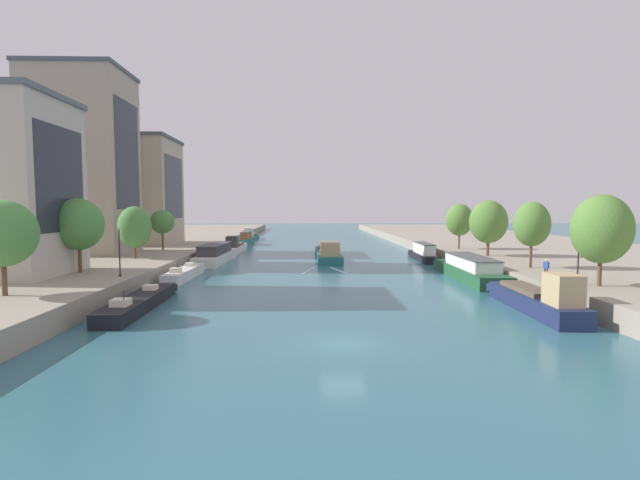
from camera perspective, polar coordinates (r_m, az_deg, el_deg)
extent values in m
plane|color=#336675|center=(26.06, 2.97, -13.13)|extent=(400.00, 400.00, 0.00)
cube|color=gray|center=(86.72, -24.22, -0.82)|extent=(36.00, 170.00, 1.66)
cube|color=gray|center=(88.37, 23.29, -0.71)|extent=(36.00, 170.00, 1.66)
cube|color=#23666B|center=(68.64, 0.97, -1.93)|extent=(3.49, 17.81, 1.04)
cube|color=#23666B|center=(77.82, 0.61, -1.14)|extent=(3.20, 1.25, 0.88)
cube|color=#23666B|center=(68.59, 0.98, -1.47)|extent=(3.56, 17.81, 0.06)
cube|color=tan|center=(62.49, 1.28, -1.12)|extent=(2.55, 3.58, 1.89)
cube|color=black|center=(64.24, 1.18, -0.72)|extent=(2.02, 0.05, 0.53)
cube|color=brown|center=(70.34, 0.90, -1.16)|extent=(2.69, 9.27, 0.36)
cylinder|color=#232328|center=(63.26, 1.69, -1.41)|extent=(0.07, 0.07, 1.10)
cube|color=#A5D1DB|center=(55.68, 2.31, -3.86)|extent=(2.04, 5.86, 0.03)
cube|color=#A5D1DB|center=(55.52, -1.40, -3.88)|extent=(1.96, 5.88, 0.03)
cube|color=black|center=(37.09, -22.04, -7.45)|extent=(2.25, 12.16, 0.96)
cube|color=black|center=(43.07, -19.16, -5.67)|extent=(2.02, 1.23, 0.84)
cube|color=black|center=(37.00, -22.06, -6.68)|extent=(2.29, 12.16, 0.06)
cube|color=beige|center=(39.44, -20.76, -5.65)|extent=(1.07, 0.91, 0.40)
cube|color=beige|center=(33.83, -24.02, -7.26)|extent=(1.17, 1.11, 0.48)
cylinder|color=#232328|center=(33.43, -23.68, -6.84)|extent=(0.07, 0.07, 1.10)
cube|color=silver|center=(51.06, -16.91, -4.18)|extent=(2.07, 10.27, 1.05)
cube|color=silver|center=(56.24, -15.30, -3.29)|extent=(1.72, 1.27, 0.89)
cube|color=silver|center=(50.98, -16.93, -3.56)|extent=(2.10, 10.27, 0.06)
cube|color=beige|center=(53.09, -16.23, -3.00)|extent=(0.91, 0.93, 0.40)
cube|color=beige|center=(48.24, -17.92, -3.68)|extent=(1.01, 1.13, 0.48)
cylinder|color=#232328|center=(47.93, -17.70, -3.36)|extent=(0.07, 0.07, 1.10)
cube|color=silver|center=(66.17, -13.03, -2.18)|extent=(3.67, 15.87, 1.21)
cube|color=silver|center=(74.17, -11.61, -1.40)|extent=(3.10, 1.34, 0.97)
cube|color=silver|center=(66.10, -13.04, -1.63)|extent=(3.73, 15.87, 0.06)
cube|color=#38383D|center=(65.27, -13.20, -1.11)|extent=(2.93, 10.17, 1.31)
cube|color=#4C4C51|center=(65.21, -13.21, -0.50)|extent=(3.13, 10.48, 0.08)
cylinder|color=#232328|center=(61.35, -13.60, -1.54)|extent=(0.07, 0.07, 1.10)
cube|color=silver|center=(81.88, -10.63, -1.07)|extent=(2.46, 13.07, 0.91)
cube|color=silver|center=(88.65, -9.98, -0.61)|extent=(2.25, 1.22, 0.82)
cube|color=silver|center=(81.84, -10.64, -0.73)|extent=(2.51, 13.07, 0.06)
cube|color=#38383D|center=(77.38, -11.13, -0.25)|extent=(1.79, 2.62, 1.99)
cube|color=black|center=(78.66, -10.98, 0.04)|extent=(1.42, 0.04, 0.56)
cube|color=brown|center=(83.11, -10.51, -0.51)|extent=(1.89, 6.80, 0.36)
cylinder|color=#232328|center=(77.88, -10.81, -0.54)|extent=(0.07, 0.07, 1.10)
cube|color=#23666B|center=(95.48, -9.33, -0.22)|extent=(1.97, 10.50, 1.27)
cube|color=#23666B|center=(100.99, -8.88, 0.09)|extent=(1.76, 1.28, 1.00)
cube|color=#23666B|center=(95.43, -9.34, 0.18)|extent=(2.00, 10.50, 0.06)
cube|color=#9E5133|center=(94.87, -9.39, 0.60)|extent=(1.59, 6.72, 1.39)
cube|color=#4C4C51|center=(94.83, -9.40, 1.04)|extent=(1.70, 6.93, 0.08)
cylinder|color=#232328|center=(92.25, -9.46, 0.41)|extent=(0.07, 0.07, 1.10)
cube|color=#23666B|center=(110.07, -8.79, 0.29)|extent=(2.56, 12.56, 1.04)
cube|color=#23666B|center=(116.62, -8.38, 0.56)|extent=(2.41, 1.23, 0.88)
cube|color=#23666B|center=(110.03, -8.79, 0.58)|extent=(2.61, 12.56, 0.06)
cube|color=white|center=(105.75, -9.09, 1.00)|extent=(1.90, 2.52, 2.02)
cube|color=black|center=(106.98, -9.00, 1.20)|extent=(1.52, 0.03, 0.57)
cube|color=brown|center=(111.26, -8.71, 0.73)|extent=(1.99, 6.53, 0.36)
cylinder|color=#232328|center=(106.22, -8.85, 0.77)|extent=(0.07, 0.07, 1.10)
cube|color=#1E284C|center=(37.46, 25.58, -7.23)|extent=(2.70, 11.63, 1.24)
cube|color=#1E284C|center=(42.96, 22.05, -5.55)|extent=(2.27, 1.32, 0.99)
cube|color=#1E284C|center=(37.34, 25.61, -6.26)|extent=(2.75, 11.63, 0.06)
cube|color=tan|center=(33.72, 28.55, -5.58)|extent=(1.83, 2.37, 2.09)
cube|color=black|center=(34.68, 27.65, -4.76)|extent=(1.41, 0.07, 0.59)
cube|color=brown|center=(38.34, 24.87, -5.66)|extent=(2.01, 6.07, 0.36)
cylinder|color=#232328|center=(34.37, 28.67, -6.25)|extent=(0.07, 0.07, 1.10)
cube|color=#235633|center=(51.55, 18.39, -4.02)|extent=(3.59, 15.62, 1.26)
cube|color=#235633|center=(59.21, 15.84, -2.81)|extent=(3.15, 1.32, 1.00)
cube|color=#235633|center=(51.46, 18.41, -3.29)|extent=(3.66, 15.63, 0.06)
cube|color=white|center=(50.66, 18.71, -2.72)|extent=(2.89, 10.01, 1.16)
cube|color=#4C4C51|center=(50.59, 18.72, -2.02)|extent=(3.10, 10.31, 0.08)
cylinder|color=#232328|center=(47.22, 20.83, -3.29)|extent=(0.07, 0.07, 1.10)
cube|color=black|center=(68.01, 12.96, -2.12)|extent=(2.26, 11.00, 0.97)
cube|color=black|center=(73.65, 11.92, -1.56)|extent=(1.94, 1.25, 0.85)
cube|color=black|center=(67.96, 12.97, -1.69)|extent=(2.30, 11.00, 0.06)
cube|color=white|center=(67.36, 13.09, -1.08)|extent=(1.81, 7.05, 1.49)
cube|color=#4C4C51|center=(67.29, 13.10, -0.41)|extent=(1.94, 7.26, 0.08)
cylinder|color=#232328|center=(64.80, 13.91, -1.46)|extent=(0.07, 0.07, 1.10)
cylinder|color=brown|center=(37.87, -35.26, -3.53)|extent=(0.34, 0.34, 3.06)
ellipsoid|color=#4C8942|center=(37.63, -35.43, 0.70)|extent=(4.51, 4.51, 4.61)
cylinder|color=brown|center=(47.73, -28.26, -1.75)|extent=(0.33, 0.33, 3.21)
ellipsoid|color=#4C8942|center=(47.55, -28.38, 1.78)|extent=(4.51, 4.51, 4.84)
cylinder|color=brown|center=(58.10, -22.45, -1.01)|extent=(0.24, 0.24, 2.40)
ellipsoid|color=#4C8942|center=(57.95, -22.52, 1.52)|extent=(3.86, 3.86, 4.98)
cylinder|color=brown|center=(68.66, -19.38, 0.11)|extent=(0.26, 0.26, 3.14)
ellipsoid|color=#4C8942|center=(68.55, -19.43, 2.21)|extent=(3.39, 3.39, 3.42)
cylinder|color=brown|center=(40.97, 32.04, -2.93)|extent=(0.31, 0.31, 2.97)
ellipsoid|color=#568438|center=(40.75, 32.20, 1.18)|extent=(4.36, 4.36, 5.31)
cylinder|color=brown|center=(50.17, 25.25, -1.40)|extent=(0.27, 0.27, 3.19)
ellipsoid|color=#568438|center=(50.00, 25.35, 1.84)|extent=(3.54, 3.54, 4.52)
cylinder|color=brown|center=(60.71, 20.58, -0.56)|extent=(0.36, 0.36, 2.82)
ellipsoid|color=#568438|center=(60.56, 20.64, 2.18)|extent=(4.67, 4.67, 5.42)
cylinder|color=brown|center=(69.63, 17.28, 0.16)|extent=(0.24, 0.24, 3.01)
ellipsoid|color=#568438|center=(69.50, 17.33, 2.47)|extent=(3.94, 3.94, 4.72)
cylinder|color=black|center=(43.22, -24.16, -1.52)|extent=(0.11, 0.11, 4.20)
sphere|color=#EAE5C6|center=(43.07, -24.24, 1.45)|extent=(0.28, 0.28, 0.28)
cylinder|color=black|center=(43.45, -24.08, -4.14)|extent=(0.22, 0.22, 0.20)
cylinder|color=black|center=(40.70, 30.02, -2.00)|extent=(0.11, 0.11, 4.25)
sphere|color=#EAE5C6|center=(40.54, 30.13, 1.18)|extent=(0.28, 0.28, 0.28)
cylinder|color=black|center=(40.94, 29.92, -4.82)|extent=(0.22, 0.22, 0.20)
cube|color=#232833|center=(46.55, -30.08, 6.69)|extent=(0.04, 7.73, 9.39)
cube|color=#A89989|center=(67.95, -27.96, 8.51)|extent=(11.78, 9.67, 23.70)
cube|color=#4C515B|center=(70.02, -28.31, 18.42)|extent=(12.14, 9.96, 0.50)
cube|color=#232833|center=(65.69, -23.30, 9.86)|extent=(0.04, 7.73, 14.22)
cube|color=#B2A38E|center=(81.99, -23.07, 5.57)|extent=(14.78, 12.02, 17.26)
cube|color=#4C515B|center=(82.74, -23.24, 11.72)|extent=(15.22, 12.38, 0.50)
cube|color=#232833|center=(79.63, -18.08, 6.37)|extent=(0.04, 9.62, 10.36)
cylinder|color=#2D2D38|center=(43.64, 26.69, -3.76)|extent=(0.13, 0.13, 0.84)
cylinder|color=#2D2D38|center=(43.57, 26.94, -3.78)|extent=(0.13, 0.13, 0.84)
cube|color=#3351A8|center=(43.52, 26.85, -2.86)|extent=(0.37, 0.39, 0.56)
sphere|color=beige|center=(43.48, 26.86, -2.34)|extent=(0.21, 0.21, 0.21)
cylinder|color=#3351A8|center=(43.60, 26.58, -2.84)|extent=(0.09, 0.09, 0.54)
cylinder|color=#3351A8|center=(43.44, 27.11, -2.88)|extent=(0.09, 0.09, 0.54)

